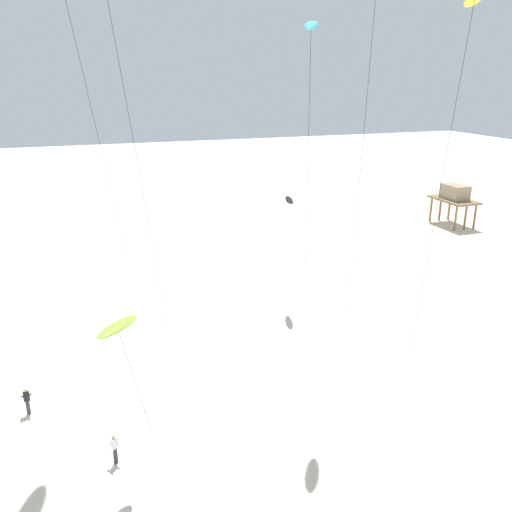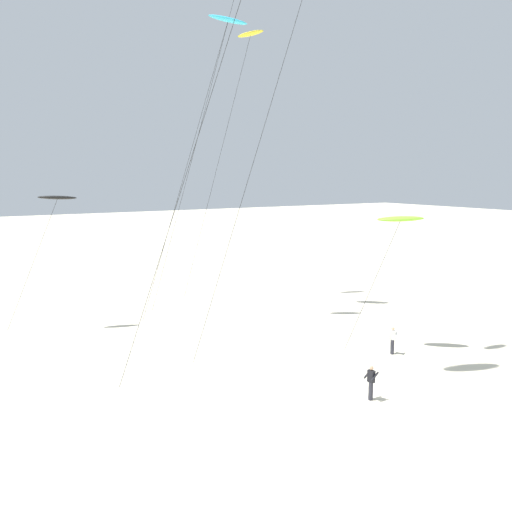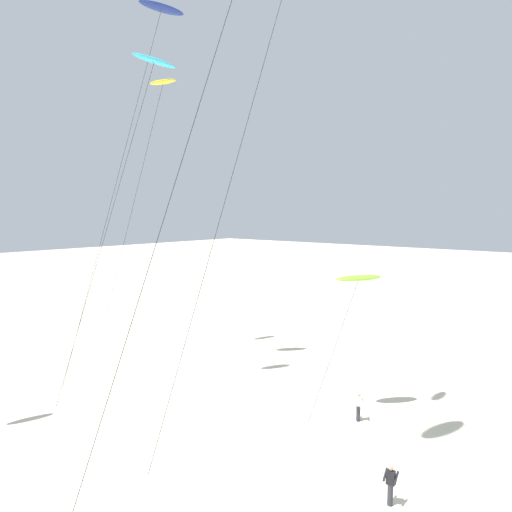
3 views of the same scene
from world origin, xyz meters
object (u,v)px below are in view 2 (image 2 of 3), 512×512
kite_black (57,199)px  kite_flyer_nearest (371,382)px  kite_cyan (227,23)px  kite_lime (400,219)px  kite_yellow (249,38)px  kite_flyer_middle (393,339)px

kite_black → kite_flyer_nearest: (9.59, -20.11, -8.07)m
kite_cyan → kite_lime: (5.33, -11.45, -12.84)m
kite_yellow → kite_cyan: (-5.26, -5.79, -0.79)m
kite_yellow → kite_black: 20.68m
kite_cyan → kite_flyer_nearest: kite_cyan is taller
kite_black → kite_flyer_nearest: size_ratio=5.53×
kite_cyan → kite_black: bearing=161.7°
kite_cyan → kite_flyer_middle: 23.68m
kite_black → kite_flyer_middle: kite_black is taller
kite_yellow → kite_black: bearing=-172.4°
kite_cyan → kite_lime: kite_cyan is taller
kite_cyan → kite_flyer_nearest: 25.87m
kite_yellow → kite_lime: size_ratio=2.73×
kite_cyan → kite_black: (-11.00, 3.63, -11.81)m
kite_flyer_middle → kite_black: bearing=134.4°
kite_lime → kite_flyer_middle: kite_lime is taller
kite_black → kite_lime: bearing=-42.7°
kite_flyer_nearest → kite_flyer_middle: size_ratio=1.00×
kite_black → kite_cyan: bearing=-18.3°
kite_cyan → kite_lime: bearing=-65.0°
kite_cyan → kite_flyer_nearest: bearing=-94.9°
kite_black → kite_flyer_middle: bearing=-45.6°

